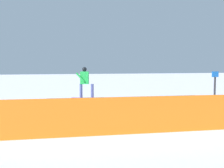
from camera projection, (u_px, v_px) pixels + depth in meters
The scene contains 5 objects.
ground_plane at pixel (126, 109), 12.64m from camera, with size 120.00×120.00×0.00m, color white.
grind_box at pixel (126, 104), 12.62m from camera, with size 7.96×1.30×0.59m.
snowboarder at pixel (85, 81), 12.18m from camera, with size 1.55×0.75×1.54m.
safety_fence at pixel (172, 114), 8.11m from camera, with size 11.32×0.06×1.20m, color orange.
trail_marker at pixel (215, 88), 13.27m from camera, with size 0.40×0.10×1.90m.
Camera 1 is at (4.03, 11.87, 2.15)m, focal length 39.66 mm.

